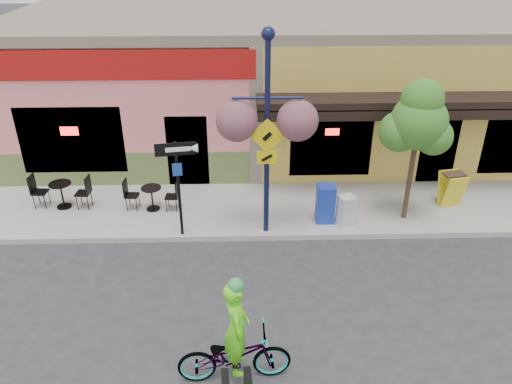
# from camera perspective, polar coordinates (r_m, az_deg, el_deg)

# --- Properties ---
(ground) EXTENTS (90.00, 90.00, 0.00)m
(ground) POSITION_cam_1_polar(r_m,az_deg,el_deg) (12.33, 5.11, -6.78)
(ground) COLOR #2D2D30
(ground) RESTS_ON ground
(sidewalk) EXTENTS (24.00, 3.00, 0.15)m
(sidewalk) POSITION_cam_1_polar(r_m,az_deg,el_deg) (13.97, 4.26, -1.84)
(sidewalk) COLOR #9E9B93
(sidewalk) RESTS_ON ground
(curb) EXTENTS (24.00, 0.12, 0.15)m
(curb) POSITION_cam_1_polar(r_m,az_deg,el_deg) (12.74, 4.86, -5.09)
(curb) COLOR #A8A59E
(curb) RESTS_ON ground
(building) EXTENTS (18.20, 8.20, 4.50)m
(building) POSITION_cam_1_polar(r_m,az_deg,el_deg) (18.23, 2.86, 12.88)
(building) COLOR #F0767C
(building) RESTS_ON ground
(bicycle) EXTENTS (2.01, 0.82, 1.03)m
(bicycle) POSITION_cam_1_polar(r_m,az_deg,el_deg) (9.02, -2.49, -18.17)
(bicycle) COLOR maroon
(bicycle) RESTS_ON ground
(cyclist_rider) EXTENTS (0.48, 0.69, 1.80)m
(cyclist_rider) POSITION_cam_1_polar(r_m,az_deg,el_deg) (8.75, -2.20, -16.43)
(cyclist_rider) COLOR #62F71A
(cyclist_rider) RESTS_ON ground
(lamp_post) EXTENTS (1.61, 0.65, 5.04)m
(lamp_post) POSITION_cam_1_polar(r_m,az_deg,el_deg) (11.66, 1.26, 6.16)
(lamp_post) COLOR #13183D
(lamp_post) RESTS_ON sidewalk
(one_way_sign) EXTENTS (0.98, 0.35, 2.50)m
(one_way_sign) POSITION_cam_1_polar(r_m,az_deg,el_deg) (12.18, -8.81, 0.23)
(one_way_sign) COLOR black
(one_way_sign) RESTS_ON sidewalk
(cafe_set_left) EXTENTS (1.65, 0.91, 0.96)m
(cafe_set_left) POSITION_cam_1_polar(r_m,az_deg,el_deg) (14.61, -21.35, 0.04)
(cafe_set_left) COLOR black
(cafe_set_left) RESTS_ON sidewalk
(cafe_set_right) EXTENTS (1.51, 0.85, 0.87)m
(cafe_set_right) POSITION_cam_1_polar(r_m,az_deg,el_deg) (13.81, -11.82, -0.35)
(cafe_set_right) COLOR black
(cafe_set_right) RESTS_ON sidewalk
(newspaper_box_blue) EXTENTS (0.47, 0.42, 1.04)m
(newspaper_box_blue) POSITION_cam_1_polar(r_m,az_deg,el_deg) (13.07, 7.93, -1.31)
(newspaper_box_blue) COLOR #1B32A2
(newspaper_box_blue) RESTS_ON sidewalk
(newspaper_box_grey) EXTENTS (0.49, 0.47, 0.83)m
(newspaper_box_grey) POSITION_cam_1_polar(r_m,az_deg,el_deg) (13.04, 10.26, -2.12)
(newspaper_box_grey) COLOR silver
(newspaper_box_grey) RESTS_ON sidewalk
(street_tree) EXTENTS (1.49, 1.49, 3.79)m
(street_tree) POSITION_cam_1_polar(r_m,az_deg,el_deg) (13.11, 17.62, 4.41)
(street_tree) COLOR #3D7A26
(street_tree) RESTS_ON sidewalk
(sandwich_board) EXTENTS (0.66, 0.54, 0.98)m
(sandwich_board) POSITION_cam_1_polar(r_m,az_deg,el_deg) (14.59, 21.76, -0.03)
(sandwich_board) COLOR yellow
(sandwich_board) RESTS_ON sidewalk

